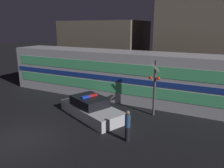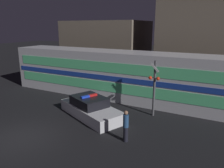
# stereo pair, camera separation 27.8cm
# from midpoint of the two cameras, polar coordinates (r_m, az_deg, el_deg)

# --- Properties ---
(ground_plane) EXTENTS (120.00, 120.00, 0.00)m
(ground_plane) POSITION_cam_midpoint_polar(r_m,az_deg,el_deg) (12.69, -21.90, -12.99)
(ground_plane) COLOR black
(train) EXTENTS (21.49, 2.93, 3.78)m
(train) POSITION_cam_midpoint_polar(r_m,az_deg,el_deg) (17.34, 4.92, 2.11)
(train) COLOR silver
(train) RESTS_ON ground_plane
(police_car) EXTENTS (5.15, 3.70, 1.40)m
(police_car) POSITION_cam_midpoint_polar(r_m,az_deg,el_deg) (14.33, -5.05, -6.38)
(police_car) COLOR silver
(police_car) RESTS_ON ground_plane
(pedestrian) EXTENTS (0.28, 0.28, 1.67)m
(pedestrian) POSITION_cam_midpoint_polar(r_m,az_deg,el_deg) (11.18, 4.33, -10.85)
(pedestrian) COLOR black
(pedestrian) RESTS_ON ground_plane
(crossing_signal_near) EXTENTS (0.73, 0.33, 3.64)m
(crossing_signal_near) POSITION_cam_midpoint_polar(r_m,az_deg,el_deg) (14.15, 11.51, -0.55)
(crossing_signal_near) COLOR #4C4C51
(crossing_signal_near) RESTS_ON ground_plane
(building_left) EXTENTS (9.25, 6.56, 6.30)m
(building_left) POSITION_cam_midpoint_polar(r_m,az_deg,el_deg) (27.01, -1.06, 9.43)
(building_left) COLOR #726656
(building_left) RESTS_ON ground_plane
(building_center) EXTENTS (10.53, 5.37, 10.05)m
(building_center) POSITION_cam_midpoint_polar(r_m,az_deg,el_deg) (22.60, 26.61, 11.62)
(building_center) COLOR #726656
(building_center) RESTS_ON ground_plane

